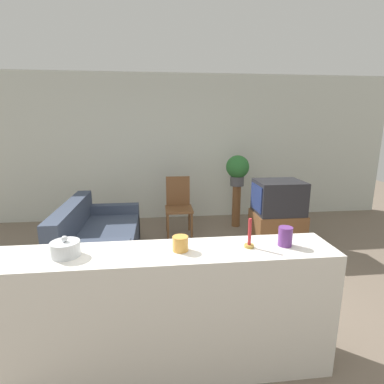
# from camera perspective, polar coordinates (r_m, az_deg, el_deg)

# --- Properties ---
(ground_plane) EXTENTS (14.00, 14.00, 0.00)m
(ground_plane) POSITION_cam_1_polar(r_m,az_deg,el_deg) (2.92, -5.05, -25.75)
(ground_plane) COLOR #756656
(wall_back) EXTENTS (9.00, 0.06, 2.70)m
(wall_back) POSITION_cam_1_polar(r_m,az_deg,el_deg) (5.73, -6.28, 8.24)
(wall_back) COLOR silver
(wall_back) RESTS_ON ground_plane
(couch) EXTENTS (0.93, 1.65, 0.79)m
(couch) POSITION_cam_1_polar(r_m,az_deg,el_deg) (4.27, -17.51, -8.85)
(couch) COLOR #384256
(couch) RESTS_ON ground_plane
(tv_stand) EXTENTS (0.71, 0.59, 0.53)m
(tv_stand) POSITION_cam_1_polar(r_m,az_deg,el_deg) (4.69, 15.80, -6.89)
(tv_stand) COLOR brown
(tv_stand) RESTS_ON ground_plane
(television) EXTENTS (0.68, 0.56, 0.48)m
(television) POSITION_cam_1_polar(r_m,az_deg,el_deg) (4.55, 16.12, -0.92)
(television) COLOR #232328
(television) RESTS_ON tv_stand
(wooden_chair) EXTENTS (0.44, 0.44, 0.95)m
(wooden_chair) POSITION_cam_1_polar(r_m,az_deg,el_deg) (4.97, -2.59, -2.16)
(wooden_chair) COLOR brown
(wooden_chair) RESTS_ON ground_plane
(plant_stand) EXTENTS (0.15, 0.15, 0.75)m
(plant_stand) POSITION_cam_1_polar(r_m,az_deg,el_deg) (5.41, 8.42, -2.64)
(plant_stand) COLOR brown
(plant_stand) RESTS_ON ground_plane
(potted_plant) EXTENTS (0.40, 0.40, 0.53)m
(potted_plant) POSITION_cam_1_polar(r_m,az_deg,el_deg) (5.27, 8.67, 4.42)
(potted_plant) COLOR #4C4C51
(potted_plant) RESTS_ON plant_stand
(foreground_counter) EXTENTS (2.42, 0.44, 0.96)m
(foreground_counter) POSITION_cam_1_polar(r_m,az_deg,el_deg) (2.36, -5.05, -21.87)
(foreground_counter) COLOR white
(foreground_counter) RESTS_ON ground_plane
(decorative_bowl) EXTENTS (0.19, 0.19, 0.14)m
(decorative_bowl) POSITION_cam_1_polar(r_m,az_deg,el_deg) (2.19, -22.96, -9.90)
(decorative_bowl) COLOR silver
(decorative_bowl) RESTS_ON foreground_counter
(candle_jar) EXTENTS (0.11, 0.11, 0.10)m
(candle_jar) POSITION_cam_1_polar(r_m,az_deg,el_deg) (2.10, -2.23, -9.78)
(candle_jar) COLOR gold
(candle_jar) RESTS_ON foreground_counter
(candlestick) EXTENTS (0.07, 0.07, 0.21)m
(candlestick) POSITION_cam_1_polar(r_m,az_deg,el_deg) (2.19, 10.88, -8.66)
(candlestick) COLOR #B7933D
(candlestick) RESTS_ON foreground_counter
(coffee_tin) EXTENTS (0.10, 0.10, 0.14)m
(coffee_tin) POSITION_cam_1_polar(r_m,az_deg,el_deg) (2.28, 17.33, -8.08)
(coffee_tin) COLOR #66337F
(coffee_tin) RESTS_ON foreground_counter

